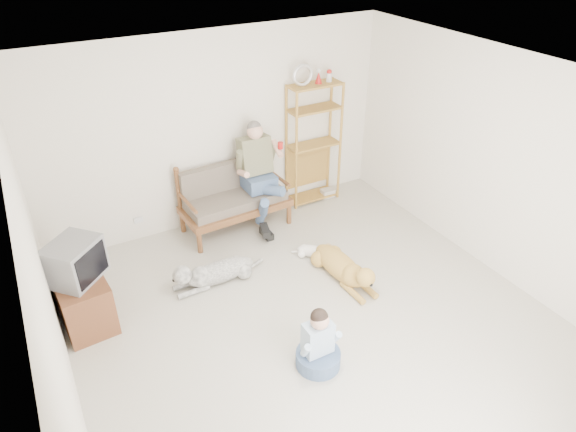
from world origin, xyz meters
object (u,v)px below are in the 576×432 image
loveseat (233,196)px  tv_stand (81,298)px  etagere (314,143)px  golden_retriever (344,268)px

loveseat → tv_stand: loveseat is taller
loveseat → etagere: etagere is taller
tv_stand → golden_retriever: bearing=-19.7°
loveseat → golden_retriever: size_ratio=1.15×
etagere → golden_retriever: 2.20m
etagere → loveseat: bearing=-174.8°
golden_retriever → loveseat: bearing=108.3°
loveseat → etagere: bearing=2.3°
etagere → golden_retriever: etagere is taller
golden_retriever → tv_stand: bearing=162.4°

